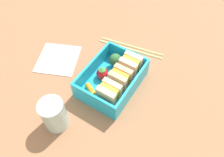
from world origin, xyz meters
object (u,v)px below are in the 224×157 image
object	(u,v)px
carrot_stick_far_left	(91,89)
drinking_glass	(54,115)
folded_napkin	(58,59)
sandwich_center	(109,94)
sandwich_left	(130,66)
sandwich_center_left	(120,79)
chopstick_pair	(131,47)
broccoli_floret	(115,60)
strawberry_far_left	(101,74)

from	to	relation	value
carrot_stick_far_left	drinking_glass	bearing A→B (deg)	-9.89
drinking_glass	folded_napkin	distance (cm)	20.62
sandwich_center	folded_napkin	xyz separation A→B (cm)	(-4.33, -20.46, -3.91)
sandwich_left	sandwich_center	world-z (taller)	same
sandwich_center_left	sandwich_center	distance (cm)	5.06
sandwich_left	sandwich_center	size ratio (longest dim) A/B	1.00
sandwich_center	carrot_stick_far_left	xyz separation A→B (cm)	(0.22, -5.48, -2.21)
sandwich_center	chopstick_pair	distance (cm)	20.40
broccoli_floret	folded_napkin	xyz separation A→B (cm)	(5.74, -15.96, -3.67)
sandwich_left	folded_napkin	bearing A→B (deg)	-74.17
carrot_stick_far_left	chopstick_pair	xyz separation A→B (cm)	(-19.70, 0.72, -1.55)
strawberry_far_left	folded_napkin	distance (cm)	15.28
sandwich_left	carrot_stick_far_left	xyz separation A→B (cm)	(10.35, -5.48, -2.21)
chopstick_pair	sandwich_left	bearing A→B (deg)	27.01
sandwich_center	folded_napkin	distance (cm)	21.28
drinking_glass	strawberry_far_left	bearing A→B (deg)	172.96
broccoli_floret	carrot_stick_far_left	bearing A→B (deg)	-5.42
strawberry_far_left	drinking_glass	xyz separation A→B (cm)	(15.78, -1.95, 1.31)
sandwich_center_left	strawberry_far_left	xyz separation A→B (cm)	(0.38, -5.43, -1.22)
chopstick_pair	drinking_glass	world-z (taller)	drinking_glass
strawberry_far_left	drinking_glass	distance (cm)	15.96
sandwich_center	folded_napkin	bearing A→B (deg)	-101.95
sandwich_center	drinking_glass	xyz separation A→B (cm)	(11.10, -7.38, 0.08)
broccoli_floret	folded_napkin	world-z (taller)	broccoli_floret
carrot_stick_far_left	drinking_glass	distance (cm)	11.27
strawberry_far_left	chopstick_pair	distance (cm)	15.02
sandwich_center	chopstick_pair	world-z (taller)	sandwich_center
sandwich_center	strawberry_far_left	bearing A→B (deg)	-130.82
chopstick_pair	sandwich_center	bearing A→B (deg)	13.74
sandwich_center_left	broccoli_floret	world-z (taller)	sandwich_center_left
folded_napkin	strawberry_far_left	bearing A→B (deg)	91.36
sandwich_center_left	broccoli_floret	xyz separation A→B (cm)	(-5.01, -4.50, -0.24)
strawberry_far_left	carrot_stick_far_left	xyz separation A→B (cm)	(4.91, -0.06, -0.98)
carrot_stick_far_left	folded_napkin	world-z (taller)	carrot_stick_far_left
carrot_stick_far_left	folded_napkin	distance (cm)	15.75
broccoli_floret	carrot_stick_far_left	xyz separation A→B (cm)	(10.30, -0.98, -1.96)
chopstick_pair	folded_napkin	xyz separation A→B (cm)	(15.14, -15.70, -0.15)
carrot_stick_far_left	sandwich_center	bearing A→B (deg)	92.33
strawberry_far_left	carrot_stick_far_left	distance (cm)	5.01
broccoli_floret	carrot_stick_far_left	world-z (taller)	broccoli_floret
carrot_stick_far_left	folded_napkin	xyz separation A→B (cm)	(-4.55, -14.98, -1.70)
chopstick_pair	broccoli_floret	bearing A→B (deg)	1.58
sandwich_left	drinking_glass	xyz separation A→B (cm)	(21.23, -7.38, 0.08)
broccoli_floret	chopstick_pair	world-z (taller)	broccoli_floret
strawberry_far_left	carrot_stick_far_left	world-z (taller)	strawberry_far_left
strawberry_far_left	carrot_stick_far_left	bearing A→B (deg)	-0.64
drinking_glass	folded_napkin	world-z (taller)	drinking_glass
sandwich_center_left	drinking_glass	world-z (taller)	drinking_glass
broccoli_floret	sandwich_left	bearing A→B (deg)	90.74
sandwich_center	sandwich_left	bearing A→B (deg)	180.00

